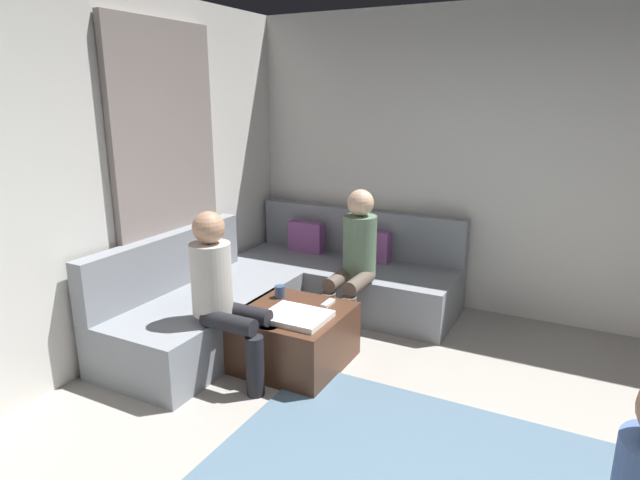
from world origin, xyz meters
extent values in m
cube|color=silver|center=(0.00, 2.94, 1.35)|extent=(6.00, 0.12, 2.70)
cube|color=silver|center=(-2.94, 0.00, 1.35)|extent=(0.12, 6.00, 2.70)
cube|color=gray|center=(-2.84, 1.30, 1.25)|extent=(0.06, 1.10, 2.50)
cube|color=gray|center=(-1.78, 2.41, 0.21)|extent=(2.10, 0.85, 0.42)
cube|color=gray|center=(-1.78, 2.76, 0.65)|extent=(2.10, 0.14, 0.45)
cube|color=gray|center=(-2.41, 1.13, 0.21)|extent=(0.85, 1.70, 0.42)
cube|color=gray|center=(-2.76, 1.13, 0.65)|extent=(0.14, 1.70, 0.45)
cube|color=#8C4C8C|center=(-2.28, 2.58, 0.54)|extent=(0.36, 0.12, 0.36)
cube|color=#8C4C8C|center=(-1.58, 2.58, 0.54)|extent=(0.36, 0.12, 0.36)
cube|color=#4C2D1E|center=(-1.63, 1.20, 0.21)|extent=(0.76, 0.76, 0.42)
cube|color=white|center=(-1.53, 1.08, 0.44)|extent=(0.44, 0.36, 0.04)
cylinder|color=#334C72|center=(-1.85, 1.38, 0.47)|extent=(0.08, 0.08, 0.10)
cube|color=white|center=(-1.45, 1.42, 0.43)|extent=(0.05, 0.15, 0.02)
cylinder|color=brown|center=(-1.37, 1.63, 0.21)|extent=(0.12, 0.12, 0.42)
cylinder|color=brown|center=(-1.55, 1.63, 0.21)|extent=(0.12, 0.12, 0.42)
cylinder|color=brown|center=(-1.37, 1.83, 0.48)|extent=(0.12, 0.40, 0.12)
cylinder|color=brown|center=(-1.55, 1.83, 0.48)|extent=(0.12, 0.40, 0.12)
cylinder|color=#597259|center=(-1.46, 2.03, 0.73)|extent=(0.28, 0.28, 0.50)
sphere|color=#D8AD8C|center=(-1.46, 2.03, 1.09)|extent=(0.22, 0.22, 0.22)
cylinder|color=black|center=(-1.63, 0.88, 0.21)|extent=(0.12, 0.12, 0.42)
cylinder|color=black|center=(-1.63, 0.70, 0.21)|extent=(0.12, 0.12, 0.42)
cylinder|color=black|center=(-1.83, 0.88, 0.48)|extent=(0.40, 0.12, 0.12)
cylinder|color=black|center=(-1.83, 0.70, 0.48)|extent=(0.40, 0.12, 0.12)
cylinder|color=beige|center=(-2.03, 0.79, 0.73)|extent=(0.28, 0.28, 0.50)
sphere|color=tan|center=(-2.03, 0.79, 1.09)|extent=(0.22, 0.22, 0.22)
camera|label=1|loc=(0.23, -1.93, 1.95)|focal=30.05mm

